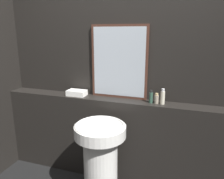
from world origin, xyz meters
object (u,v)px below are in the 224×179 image
shampoo_bottle (151,97)px  conditioner_bottle (156,99)px  lotion_bottle (163,97)px  towel_stack (77,93)px  mirror (119,62)px  pedestal_sink (101,160)px

shampoo_bottle → conditioner_bottle: size_ratio=1.26×
lotion_bottle → towel_stack: bearing=180.0°
mirror → conditioner_bottle: 0.55m
pedestal_sink → mirror: mirror is taller
pedestal_sink → conditioner_bottle: size_ratio=7.85×
shampoo_bottle → conditioner_bottle: shampoo_bottle is taller
lotion_bottle → pedestal_sink: bearing=-138.6°
pedestal_sink → lotion_bottle: bearing=41.4°
mirror → lotion_bottle: size_ratio=4.92×
towel_stack → shampoo_bottle: (0.85, 0.00, 0.03)m
mirror → shampoo_bottle: size_ratio=5.81×
towel_stack → conditioner_bottle: (0.91, 0.00, 0.02)m
towel_stack → lotion_bottle: 0.97m
shampoo_bottle → lotion_bottle: bearing=0.0°
conditioner_bottle → lotion_bottle: 0.06m
pedestal_sink → lotion_bottle: lotion_bottle is taller
towel_stack → lotion_bottle: lotion_bottle is taller
conditioner_bottle → mirror: bearing=168.9°
mirror → shampoo_bottle: (0.37, -0.08, -0.33)m
mirror → pedestal_sink: bearing=-91.9°
mirror → lotion_bottle: bearing=-9.7°
towel_stack → conditioner_bottle: bearing=0.0°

